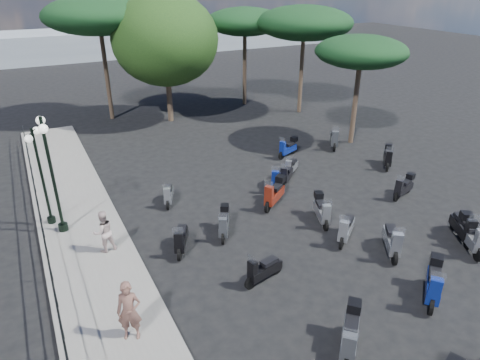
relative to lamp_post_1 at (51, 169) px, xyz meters
name	(u,v)px	position (x,y,z in m)	size (l,w,h in m)	color
ground	(295,252)	(7.10, -5.08, -2.70)	(120.00, 120.00, 0.00)	black
sidewalk	(91,256)	(0.60, -2.08, -2.63)	(3.00, 30.00, 0.15)	slate
railing	(46,249)	(-0.70, -2.28, -1.80)	(0.04, 26.04, 1.10)	black
lamp_post_1	(51,169)	(0.00, 0.00, 0.00)	(0.36, 1.32, 4.47)	black
lamp_post_2	(41,171)	(-0.34, 0.80, -0.34)	(0.58, 1.09, 3.88)	black
woman	(129,311)	(0.95, -6.46, -1.67)	(0.64, 0.42, 1.77)	brown
pedestrian_far	(104,232)	(1.16, -2.10, -1.78)	(0.75, 0.59, 1.55)	#C1A8A5
scooter_2	(263,270)	(5.29, -5.94, -2.26)	(1.58, 0.62, 1.27)	black
scooter_3	(181,240)	(3.58, -3.12, -2.24)	(0.93, 1.53, 1.33)	black
scooter_6	(350,336)	(5.82, -9.44, -2.14)	(1.48, 1.44, 1.50)	black
scooter_7	(274,194)	(8.25, -1.80, -2.15)	(1.58, 1.25, 1.47)	black
scooter_8	(224,224)	(5.37, -2.89, -2.22)	(0.96, 1.47, 1.29)	black
scooter_9	(169,195)	(4.32, 0.40, -2.28)	(0.79, 1.43, 1.22)	black
scooter_11	(434,284)	(9.42, -8.99, -2.14)	(1.56, 1.34, 1.50)	black
scooter_12	(392,241)	(10.06, -6.70, -2.19)	(1.17, 1.60, 1.48)	black
scooter_13	(346,229)	(9.17, -5.31, -2.22)	(1.45, 1.16, 1.39)	black
scooter_14	(276,179)	(9.15, -0.53, -2.21)	(1.19, 1.47, 1.42)	black
scooter_15	(291,168)	(10.57, 0.39, -2.28)	(1.24, 1.04, 1.21)	black
scooter_17	(471,236)	(12.76, -7.79, -2.14)	(1.14, 1.67, 1.48)	black
scooter_18	(322,211)	(9.20, -3.83, -2.19)	(0.86, 1.61, 1.35)	black
scooter_19	(287,174)	(9.95, -0.18, -2.24)	(1.22, 1.14, 1.21)	black
scooter_20	(288,148)	(11.78, 2.52, -2.23)	(1.49, 0.81, 1.25)	black
scooter_23	(463,228)	(13.05, -7.24, -2.20)	(1.06, 1.60, 1.43)	black
scooter_24	(404,187)	(13.72, -3.77, -2.23)	(1.52, 0.72, 1.25)	black
scooter_25	(388,157)	(15.54, -0.98, -2.20)	(1.26, 1.33, 1.33)	black
scooter_26	(334,139)	(14.82, 2.41, -2.20)	(1.19, 1.54, 1.46)	black
broadleaf_tree	(165,40)	(8.25, 11.44, 2.53)	(6.69, 6.69, 8.08)	#38281E
pine_0	(245,22)	(14.60, 12.79, 3.21)	(5.55, 5.55, 6.90)	#38281E
pine_1	(304,23)	(17.10, 9.16, 3.32)	(6.42, 6.42, 7.16)	#38281E
pine_2	(99,15)	(4.84, 13.76, 3.92)	(6.83, 6.83, 7.83)	#38281E
pine_3	(361,52)	(16.26, 2.62, 2.46)	(4.98, 4.98, 6.06)	#38281E
distant_hills	(81,44)	(7.10, 39.92, -1.20)	(70.00, 8.00, 3.00)	gray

